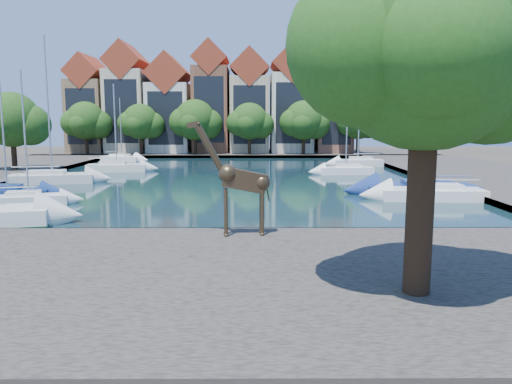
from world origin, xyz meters
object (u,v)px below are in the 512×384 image
plane_tree (432,45)px  giraffe_statue (239,180)px  sailboat_left_a (29,197)px  sailboat_right_a (432,191)px

plane_tree → giraffe_statue: 10.47m
sailboat_left_a → plane_tree: bearing=-42.2°
sailboat_right_a → sailboat_left_a: bearing=-175.6°
giraffe_statue → sailboat_right_a: size_ratio=0.42×
plane_tree → sailboat_right_a: size_ratio=0.88×
plane_tree → giraffe_statue: size_ratio=2.10×
giraffe_statue → sailboat_left_a: sailboat_left_a is taller
sailboat_left_a → sailboat_right_a: bearing=4.4°
sailboat_right_a → giraffe_statue: bearing=-136.5°
plane_tree → sailboat_left_a: bearing=137.8°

